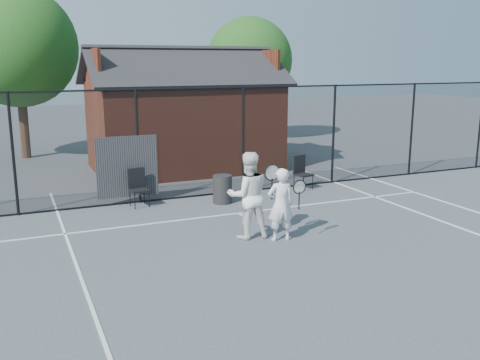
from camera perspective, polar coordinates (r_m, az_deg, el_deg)
name	(u,v)px	position (r m, az deg, el deg)	size (l,w,h in m)	color
ground	(299,252)	(10.67, 6.31, -7.65)	(80.00, 80.00, 0.00)	#41464A
court_lines	(336,276)	(9.63, 10.26, -10.04)	(11.02, 18.00, 0.01)	silver
fence	(199,145)	(14.63, -4.34, 3.76)	(22.04, 3.00, 3.00)	black
clubhouse	(183,123)	(18.63, -6.07, 6.10)	(6.50, 4.36, 4.19)	#5E2816
tree_left	(17,47)	(22.18, -22.68, 12.94)	(4.48, 4.48, 6.44)	#341E15
tree_right	(249,61)	(25.45, 1.02, 12.61)	(3.97, 3.97, 5.70)	#341E15
player_front	(281,205)	(11.10, 4.37, -2.62)	(0.71, 0.54, 1.54)	white
player_back	(248,195)	(11.21, 0.88, -1.64)	(1.04, 0.82, 1.85)	white
chair_left	(139,188)	(13.96, -10.70, -0.90)	(0.46, 0.48, 0.96)	black
chair_right	(304,173)	(15.71, 6.79, 0.73)	(0.46, 0.48, 0.96)	black
waste_bin	(222,189)	(14.12, -1.88, -0.98)	(0.51, 0.51, 0.75)	black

